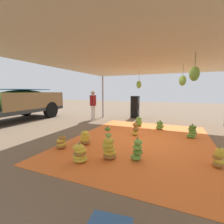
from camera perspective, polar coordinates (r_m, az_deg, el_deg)
ground_plane at (r=6.76m, az=-15.42°, el=-6.94°), size 40.00×40.00×0.00m
tarp_orange at (r=5.49m, az=10.47°, el=-10.14°), size 5.89×4.54×0.01m
tent_canopy at (r=5.31m, az=12.30°, el=17.56°), size 8.00×7.00×2.68m
banana_bunch_0 at (r=7.13m, az=17.25°, el=-4.76°), size 0.43×0.43×0.41m
banana_bunch_1 at (r=7.59m, az=9.85°, el=-3.53°), size 0.41×0.41×0.46m
banana_bunch_2 at (r=5.93m, az=8.63°, el=-6.41°), size 0.33×0.33×0.53m
banana_bunch_3 at (r=4.98m, az=-9.92°, el=-9.44°), size 0.37×0.38×0.48m
banana_bunch_4 at (r=3.92m, az=-1.10°, el=-13.54°), size 0.48×0.46×0.58m
banana_bunch_5 at (r=6.24m, az=27.44°, el=-6.59°), size 0.42×0.45×0.52m
banana_bunch_6 at (r=4.25m, az=34.72°, el=-13.81°), size 0.34×0.32×0.49m
banana_bunch_7 at (r=4.83m, az=-18.19°, el=-10.62°), size 0.40×0.40×0.43m
banana_bunch_8 at (r=3.87m, az=-11.81°, el=-14.79°), size 0.43×0.43×0.48m
banana_bunch_9 at (r=4.99m, az=-1.61°, el=-8.91°), size 0.34×0.31×0.58m
banana_bunch_10 at (r=3.90m, az=9.27°, el=-13.81°), size 0.36×0.37×0.57m
worker_0 at (r=9.23m, az=-7.02°, el=3.34°), size 0.62×0.38×1.69m
speaker_stack at (r=9.89m, az=8.50°, el=1.88°), size 0.55×0.46×1.37m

